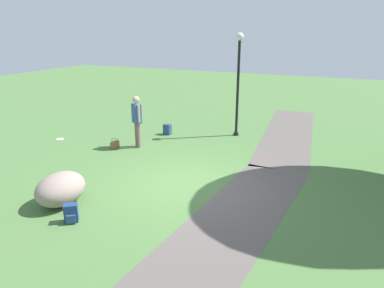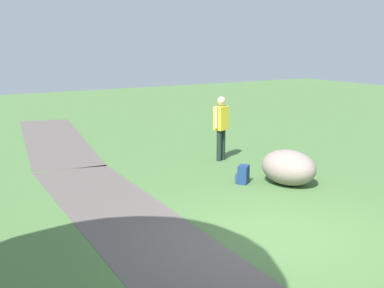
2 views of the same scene
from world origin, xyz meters
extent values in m
plane|color=#4B723B|center=(0.00, 0.00, 0.00)|extent=(48.00, 48.00, 0.00)
cube|color=#5C534F|center=(-6.02, 1.61, 0.00)|extent=(8.14, 2.57, 0.01)
cube|color=#5C534F|center=(1.95, 1.69, 0.00)|extent=(8.12, 2.42, 0.01)
cylinder|color=black|center=(-4.88, -0.18, 0.05)|extent=(0.20, 0.20, 0.10)
cylinder|color=black|center=(-4.88, -0.18, 1.75)|extent=(0.10, 0.10, 3.50)
sphere|color=white|center=(-4.88, -0.18, 3.64)|extent=(0.28, 0.28, 0.28)
ellipsoid|color=gray|center=(2.18, -2.19, 0.37)|extent=(1.36, 1.08, 0.74)
cylinder|color=#7C5A58|center=(-2.08, -2.77, 0.43)|extent=(0.13, 0.13, 0.86)
cylinder|color=#7C5A58|center=(-2.17, -2.90, 0.43)|extent=(0.13, 0.13, 0.86)
cube|color=#325494|center=(-2.12, -2.84, 1.19)|extent=(0.41, 0.43, 0.65)
cylinder|color=tan|center=(-1.99, -2.66, 1.22)|extent=(0.08, 0.08, 0.57)
cylinder|color=tan|center=(-2.26, -3.01, 1.22)|extent=(0.08, 0.08, 0.57)
sphere|color=tan|center=(-2.12, -2.84, 1.66)|extent=(0.23, 0.23, 0.23)
cube|color=brown|center=(-1.67, -3.48, 0.12)|extent=(0.33, 0.16, 0.24)
torus|color=brown|center=(-1.67, -3.48, 0.30)|extent=(0.31, 0.31, 0.02)
cube|color=navy|center=(2.73, -1.40, 0.20)|extent=(0.33, 0.34, 0.40)
cube|color=navy|center=(2.83, -1.32, 0.12)|extent=(0.17, 0.19, 0.18)
cube|color=navy|center=(-3.89, -2.63, 0.20)|extent=(0.22, 0.29, 0.40)
cube|color=navy|center=(-4.02, -2.62, 0.12)|extent=(0.07, 0.20, 0.18)
cylinder|color=white|center=(-1.65, -5.95, 0.01)|extent=(0.28, 0.28, 0.02)
camera|label=1|loc=(7.81, 3.73, 3.95)|focal=33.43mm
camera|label=2|loc=(-5.75, 5.23, 3.08)|focal=47.93mm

